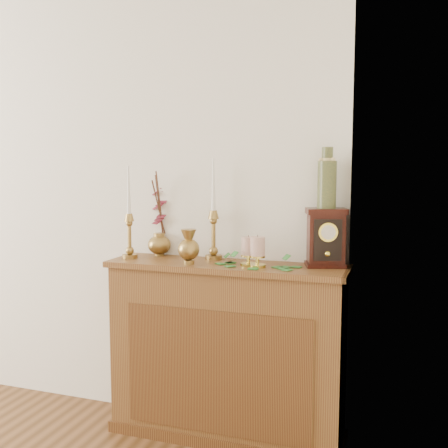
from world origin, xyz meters
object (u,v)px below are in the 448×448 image
at_px(candlestick_center, 213,227).
at_px(mantel_clock, 326,238).
at_px(ginger_jar, 160,217).
at_px(ceramic_vase, 327,181).
at_px(candlestick_left, 129,228).
at_px(bud_vase, 189,247).

bearing_deg(candlestick_center, mantel_clock, -1.57).
height_order(ginger_jar, ceramic_vase, ceramic_vase).
height_order(candlestick_left, ginger_jar, candlestick_left).
relative_size(bud_vase, mantel_clock, 0.61).
bearing_deg(bud_vase, ceramic_vase, 13.36).
height_order(mantel_clock, ceramic_vase, ceramic_vase).
bearing_deg(ginger_jar, candlestick_left, -121.22).
xyz_separation_m(bud_vase, mantel_clock, (0.67, 0.16, 0.05)).
relative_size(candlestick_left, ginger_jar, 1.05).
bearing_deg(mantel_clock, bud_vase, 175.73).
bearing_deg(candlestick_left, mantel_clock, 5.47).
distance_m(ginger_jar, ceramic_vase, 0.96).
xyz_separation_m(candlestick_center, ceramic_vase, (0.59, -0.01, 0.25)).
xyz_separation_m(candlestick_left, mantel_clock, (1.03, 0.10, -0.02)).
bearing_deg(mantel_clock, ginger_jar, 158.34).
distance_m(candlestick_center, ceramic_vase, 0.64).
height_order(candlestick_center, ceramic_vase, ceramic_vase).
height_order(candlestick_left, bud_vase, candlestick_left).
bearing_deg(ginger_jar, ceramic_vase, -4.10).
xyz_separation_m(candlestick_center, bud_vase, (-0.07, -0.17, -0.09)).
distance_m(candlestick_left, bud_vase, 0.38).
bearing_deg(candlestick_left, candlestick_center, 14.72).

